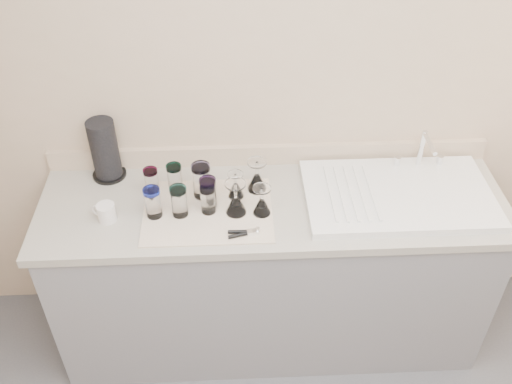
{
  "coord_description": "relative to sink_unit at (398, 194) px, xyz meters",
  "views": [
    {
      "loc": [
        -0.17,
        -0.69,
        2.53
      ],
      "look_at": [
        -0.08,
        1.15,
        1.0
      ],
      "focal_mm": 40.0,
      "sensor_mm": 36.0,
      "label": 1
    }
  ],
  "objects": [
    {
      "name": "sink_unit",
      "position": [
        0.0,
        0.0,
        0.0
      ],
      "size": [
        0.82,
        0.5,
        0.22
      ],
      "color": "white",
      "rests_on": "counter_unit"
    },
    {
      "name": "dish_towel",
      "position": [
        -0.84,
        -0.05,
        -0.02
      ],
      "size": [
        0.55,
        0.42,
        0.01
      ],
      "primitive_type": "cube",
      "color": "white",
      "rests_on": "counter_unit"
    },
    {
      "name": "tumbler_teal",
      "position": [
        -1.08,
        0.08,
        0.05
      ],
      "size": [
        0.06,
        0.06,
        0.13
      ],
      "color": "white",
      "rests_on": "dish_towel"
    },
    {
      "name": "goblet_front_right",
      "position": [
        -0.61,
        -0.08,
        0.03
      ],
      "size": [
        0.08,
        0.08,
        0.14
      ],
      "color": "white",
      "rests_on": "dish_towel"
    },
    {
      "name": "goblet_front_left",
      "position": [
        -0.72,
        -0.07,
        0.04
      ],
      "size": [
        0.09,
        0.09,
        0.16
      ],
      "color": "white",
      "rests_on": "dish_towel"
    },
    {
      "name": "tumbler_blue",
      "position": [
        -0.95,
        -0.07,
        0.06
      ],
      "size": [
        0.07,
        0.07,
        0.14
      ],
      "color": "white",
      "rests_on": "dish_towel"
    },
    {
      "name": "goblet_back_left",
      "position": [
        -0.72,
        0.04,
        0.03
      ],
      "size": [
        0.07,
        0.07,
        0.12
      ],
      "color": "white",
      "rests_on": "dish_towel"
    },
    {
      "name": "tumbler_cyan",
      "position": [
        -0.98,
        0.09,
        0.06
      ],
      "size": [
        0.07,
        0.07,
        0.13
      ],
      "color": "white",
      "rests_on": "dish_towel"
    },
    {
      "name": "tumbler_magenta",
      "position": [
        -1.06,
        -0.08,
        0.06
      ],
      "size": [
        0.07,
        0.07,
        0.14
      ],
      "color": "white",
      "rests_on": "dish_towel"
    },
    {
      "name": "paper_towel_roll",
      "position": [
        -1.3,
        0.22,
        0.12
      ],
      "size": [
        0.15,
        0.15,
        0.29
      ],
      "color": "black",
      "rests_on": "counter_unit"
    },
    {
      "name": "goblet_back_right",
      "position": [
        -0.62,
        0.08,
        0.04
      ],
      "size": [
        0.09,
        0.09,
        0.15
      ],
      "color": "white",
      "rests_on": "dish_towel"
    },
    {
      "name": "can_opener",
      "position": [
        -0.69,
        -0.21,
        -0.0
      ],
      "size": [
        0.13,
        0.05,
        0.02
      ],
      "color": "silver",
      "rests_on": "dish_towel"
    },
    {
      "name": "tumbler_purple",
      "position": [
        -0.86,
        0.05,
        0.07
      ],
      "size": [
        0.08,
        0.08,
        0.16
      ],
      "color": "white",
      "rests_on": "dish_towel"
    },
    {
      "name": "white_mug",
      "position": [
        -1.26,
        -0.08,
        0.02
      ],
      "size": [
        0.12,
        0.1,
        0.08
      ],
      "color": "silver",
      "rests_on": "counter_unit"
    },
    {
      "name": "tumbler_lavender",
      "position": [
        -0.83,
        -0.06,
        0.05
      ],
      "size": [
        0.07,
        0.07,
        0.13
      ],
      "color": "white",
      "rests_on": "dish_towel"
    },
    {
      "name": "counter_unit",
      "position": [
        -0.55,
        -0.0,
        -0.47
      ],
      "size": [
        2.06,
        0.62,
        0.9
      ],
      "color": "slate",
      "rests_on": "ground"
    },
    {
      "name": "tumbler_extra",
      "position": [
        -0.83,
        -0.02,
        0.06
      ],
      "size": [
        0.07,
        0.07,
        0.14
      ],
      "color": "white",
      "rests_on": "dish_towel"
    },
    {
      "name": "room_envelope",
      "position": [
        -0.55,
        -1.2,
        0.64
      ],
      "size": [
        3.54,
        3.5,
        2.52
      ],
      "color": "#4E4E53",
      "rests_on": "ground"
    }
  ]
}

